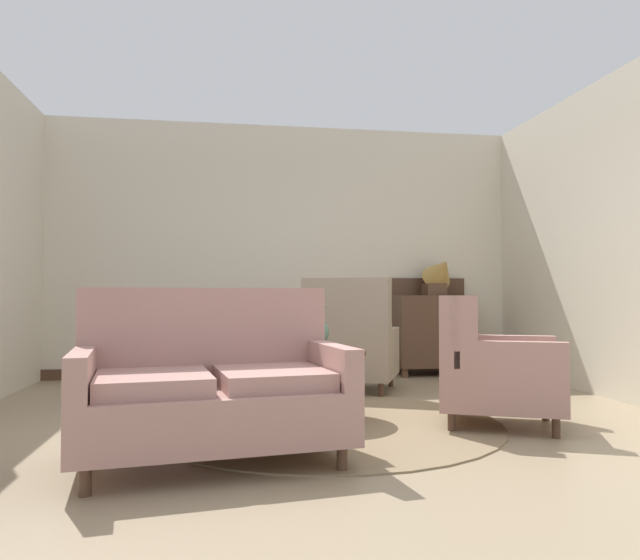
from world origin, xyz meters
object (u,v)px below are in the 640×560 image
object	(u,v)px
settee	(212,390)
armchair_back_corner	(490,369)
porcelain_vase	(316,330)
gramophone	(440,273)
armchair_near_sideboard	(351,345)
armchair_far_left	(182,355)
coffee_table	(311,363)
sideboard	(434,330)

from	to	relation	value
settee	armchair_back_corner	size ratio (longest dim) A/B	1.51
porcelain_vase	gramophone	size ratio (longest dim) A/B	0.62
porcelain_vase	armchair_near_sideboard	size ratio (longest dim) A/B	0.30
armchair_far_left	settee	bearing A→B (deg)	44.86
coffee_table	armchair_back_corner	bearing A→B (deg)	-17.79
porcelain_vase	gramophone	xyz separation A→B (m)	(1.84, 2.25, 0.53)
armchair_near_sideboard	sideboard	xyz separation A→B (m)	(1.25, 1.07, 0.08)
settee	gramophone	world-z (taller)	gramophone
coffee_table	armchair_near_sideboard	world-z (taller)	armchair_near_sideboard
porcelain_vase	armchair_near_sideboard	distance (m)	1.39
settee	gramophone	bearing A→B (deg)	43.40
settee	armchair_near_sideboard	bearing A→B (deg)	52.25
settee	coffee_table	bearing A→B (deg)	47.15
porcelain_vase	armchair_near_sideboard	bearing A→B (deg)	66.82
armchair_back_corner	gramophone	xyz separation A→B (m)	(0.61, 2.65, 0.80)
settee	armchair_back_corner	distance (m)	2.10
coffee_table	settee	world-z (taller)	settee
settee	armchair_back_corner	bearing A→B (deg)	9.72
porcelain_vase	sideboard	bearing A→B (deg)	52.58
armchair_far_left	armchair_near_sideboard	size ratio (longest dim) A/B	1.00
armchair_back_corner	gramophone	world-z (taller)	gramophone
settee	armchair_near_sideboard	size ratio (longest dim) A/B	1.43
armchair_far_left	sideboard	xyz separation A→B (m)	(2.86, 1.40, 0.12)
armchair_back_corner	armchair_far_left	xyz separation A→B (m)	(-2.30, 1.34, 0.00)
porcelain_vase	armchair_back_corner	world-z (taller)	armchair_back_corner
armchair_back_corner	armchair_far_left	distance (m)	2.66
coffee_table	armchair_far_left	size ratio (longest dim) A/B	0.75
armchair_far_left	armchair_back_corner	bearing A→B (deg)	95.84
coffee_table	gramophone	world-z (taller)	gramophone
settee	armchair_back_corner	xyz separation A→B (m)	(1.99, 0.65, 0.00)
armchair_far_left	gramophone	distance (m)	3.29
sideboard	armchair_back_corner	bearing A→B (deg)	-101.56
armchair_near_sideboard	sideboard	bearing A→B (deg)	-115.74
coffee_table	armchair_back_corner	world-z (taller)	armchair_back_corner
coffee_table	armchair_near_sideboard	bearing A→B (deg)	65.24
armchair_near_sideboard	gramophone	xyz separation A→B (m)	(1.30, 0.98, 0.76)
armchair_near_sideboard	gramophone	bearing A→B (deg)	-119.33
sideboard	porcelain_vase	bearing A→B (deg)	-127.42
porcelain_vase	settee	size ratio (longest dim) A/B	0.21
coffee_table	porcelain_vase	distance (m)	0.26
armchair_back_corner	gramophone	size ratio (longest dim) A/B	1.96
coffee_table	settee	bearing A→B (deg)	-124.59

